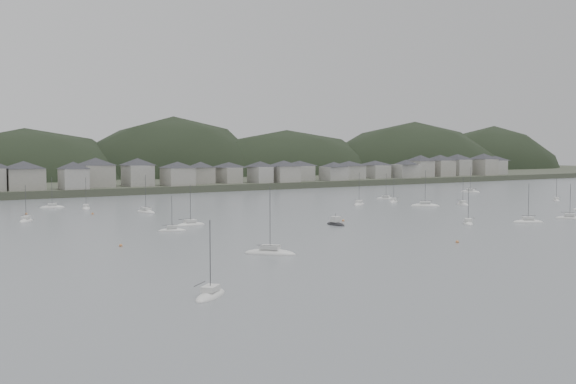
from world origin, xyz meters
TOP-DOWN VIEW (x-y plane):
  - ground at (0.00, 0.00)m, footprint 900.00×900.00m
  - far_shore_land at (0.00, 295.00)m, footprint 900.00×250.00m
  - forested_ridge at (4.83, 269.40)m, footprint 851.55×103.94m
  - waterfront_town at (50.59, 183.34)m, footprint 451.48×28.46m
  - sailboat_lead at (51.47, 84.57)m, footprint 7.81×6.93m
  - moored_fleet at (-14.50, 68.44)m, footprint 253.30×174.59m
  - motor_launch_far at (-9.92, 38.05)m, footprint 2.72×6.98m
  - mooring_buoys at (-40.20, 56.60)m, footprint 66.51×112.16m

SIDE VIEW (x-z plane):
  - forested_ridge at x=4.83m, z-range -62.57..40.00m
  - ground at x=0.00m, z-range 0.00..0.00m
  - mooring_buoys at x=-40.20m, z-range -0.20..0.50m
  - moored_fleet at x=-14.50m, z-range -6.49..6.84m
  - sailboat_lead at x=51.47m, z-range -5.26..5.62m
  - motor_launch_far at x=-9.92m, z-range -1.53..2.13m
  - far_shore_land at x=0.00m, z-range 0.00..3.00m
  - waterfront_town at x=50.59m, z-range 2.20..15.12m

